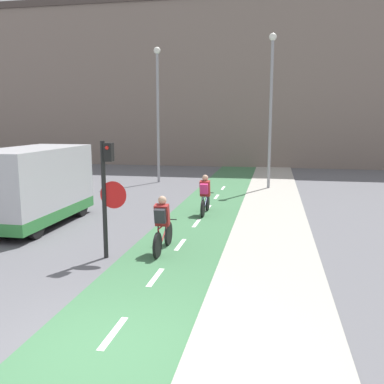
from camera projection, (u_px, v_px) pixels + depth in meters
ground_plane at (101, 350)px, 6.38m from camera, size 120.00×120.00×0.00m
bike_lane at (101, 349)px, 6.39m from camera, size 2.47×60.00×0.02m
sidewalk_strip at (266, 366)px, 5.92m from camera, size 2.40×60.00×0.05m
building_row_background at (243, 83)px, 32.37m from camera, size 60.00×5.20×12.21m
traffic_light_pole at (107, 186)px, 10.36m from camera, size 0.67×0.25×2.90m
street_lamp_far at (158, 102)px, 22.84m from camera, size 0.36×0.36×7.16m
street_lamp_sidewalk at (271, 97)px, 20.56m from camera, size 0.36×0.36×7.42m
cyclist_near at (162, 226)px, 10.99m from camera, size 0.46×1.78×1.48m
cyclist_far at (205, 195)px, 15.41m from camera, size 0.46×1.72×1.45m
van at (33, 188)px, 13.78m from camera, size 2.04×4.63×2.51m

